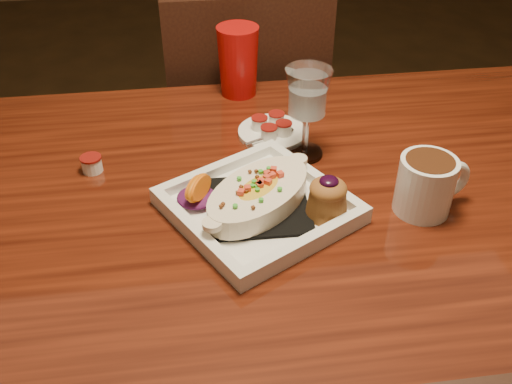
{
  "coord_description": "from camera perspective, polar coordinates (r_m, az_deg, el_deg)",
  "views": [
    {
      "loc": [
        -0.16,
        -0.76,
        1.34
      ],
      "look_at": [
        -0.05,
        -0.0,
        0.77
      ],
      "focal_mm": 40.0,
      "sensor_mm": 36.0,
      "label": 1
    }
  ],
  "objects": [
    {
      "name": "table",
      "position": [
        1.04,
        2.98,
        -4.9
      ],
      "size": [
        1.5,
        0.9,
        0.75
      ],
      "color": "maroon",
      "rests_on": "floor"
    },
    {
      "name": "plate",
      "position": [
        0.92,
        0.88,
        -0.81
      ],
      "size": [
        0.35,
        0.35,
        0.08
      ],
      "rotation": [
        0.0,
        0.0,
        0.51
      ],
      "color": "white",
      "rests_on": "table"
    },
    {
      "name": "saucer",
      "position": [
        1.14,
        1.59,
        6.19
      ],
      "size": [
        0.14,
        0.14,
        0.09
      ],
      "color": "white",
      "rests_on": "table"
    },
    {
      "name": "coffee_mug",
      "position": [
        0.96,
        16.77,
        0.88
      ],
      "size": [
        0.13,
        0.09,
        0.1
      ],
      "rotation": [
        0.0,
        0.0,
        0.21
      ],
      "color": "white",
      "rests_on": "table"
    },
    {
      "name": "creamer_loose",
      "position": [
        1.07,
        -16.11,
        2.73
      ],
      "size": [
        0.04,
        0.04,
        0.03
      ],
      "color": "white",
      "rests_on": "table"
    },
    {
      "name": "chair_far",
      "position": [
        1.63,
        -1.15,
        5.98
      ],
      "size": [
        0.42,
        0.42,
        0.93
      ],
      "rotation": [
        0.0,
        0.0,
        3.14
      ],
      "color": "black",
      "rests_on": "floor"
    },
    {
      "name": "goblet",
      "position": [
        1.03,
        5.17,
        9.39
      ],
      "size": [
        0.08,
        0.08,
        0.17
      ],
      "color": "silver",
      "rests_on": "table"
    },
    {
      "name": "red_tumbler",
      "position": [
        1.27,
        -1.8,
        12.94
      ],
      "size": [
        0.09,
        0.09,
        0.15
      ],
      "primitive_type": "cone",
      "color": "red",
      "rests_on": "table"
    }
  ]
}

